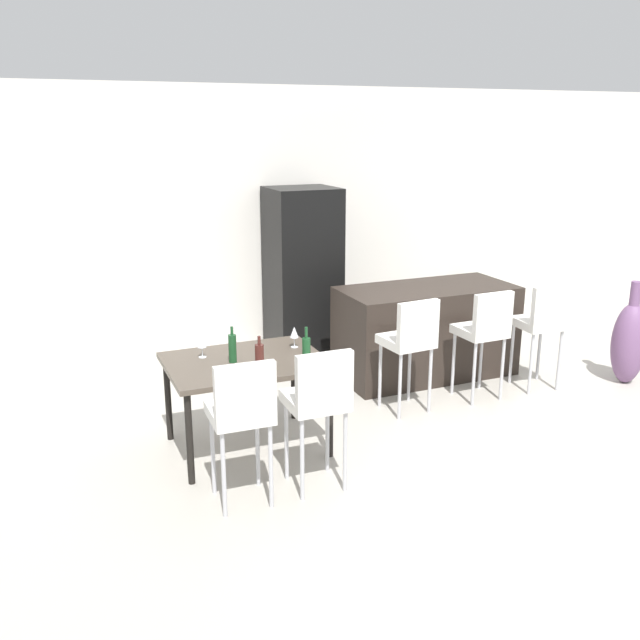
{
  "coord_description": "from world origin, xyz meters",
  "views": [
    {
      "loc": [
        -3.26,
        -4.7,
        2.5
      ],
      "look_at": [
        -1.02,
        0.6,
        0.85
      ],
      "focal_mm": 38.66,
      "sensor_mm": 36.0,
      "label": 1
    }
  ],
  "objects": [
    {
      "name": "ground_plane",
      "position": [
        0.0,
        0.0,
        0.0
      ],
      "size": [
        10.0,
        10.0,
        0.0
      ],
      "primitive_type": "plane",
      "color": "#ADA89E"
    },
    {
      "name": "back_wall",
      "position": [
        0.0,
        2.67,
        1.45
      ],
      "size": [
        10.0,
        0.12,
        2.9
      ],
      "primitive_type": "cube",
      "color": "silver",
      "rests_on": "ground_plane"
    },
    {
      "name": "bar_chair_left",
      "position": [
        -0.3,
        0.27,
        0.7
      ],
      "size": [
        0.43,
        0.43,
        1.05
      ],
      "color": "silver",
      "rests_on": "ground_plane"
    },
    {
      "name": "floor_vase",
      "position": [
        2.07,
        0.06,
        0.42
      ],
      "size": [
        0.34,
        0.34,
        1.03
      ],
      "color": "#704C75",
      "rests_on": "ground_plane"
    },
    {
      "name": "wine_bottle_right",
      "position": [
        -1.82,
        -0.15,
        0.85
      ],
      "size": [
        0.07,
        0.07,
        0.28
      ],
      "color": "#471E19",
      "rests_on": "dining_table"
    },
    {
      "name": "bar_chair_middle",
      "position": [
        0.47,
        0.27,
        0.7
      ],
      "size": [
        0.41,
        0.41,
        1.05
      ],
      "color": "silver",
      "rests_on": "ground_plane"
    },
    {
      "name": "dining_chair_far",
      "position": [
        -1.57,
        -0.67,
        0.7
      ],
      "size": [
        0.41,
        0.41,
        1.05
      ],
      "color": "silver",
      "rests_on": "ground_plane"
    },
    {
      "name": "wine_glass_left",
      "position": [
        -2.13,
        0.34,
        0.86
      ],
      "size": [
        0.07,
        0.07,
        0.17
      ],
      "color": "silver",
      "rests_on": "dining_table"
    },
    {
      "name": "wine_glass_far",
      "position": [
        -1.38,
        0.3,
        0.86
      ],
      "size": [
        0.07,
        0.07,
        0.17
      ],
      "color": "silver",
      "rests_on": "dining_table"
    },
    {
      "name": "wine_bottle_inner",
      "position": [
        -1.94,
        0.14,
        0.85
      ],
      "size": [
        0.06,
        0.06,
        0.28
      ],
      "color": "#194723",
      "rests_on": "dining_table"
    },
    {
      "name": "wine_bottle_middle",
      "position": [
        -1.47,
        -0.19,
        0.86
      ],
      "size": [
        0.06,
        0.06,
        0.32
      ],
      "color": "#194723",
      "rests_on": "dining_table"
    },
    {
      "name": "refrigerator",
      "position": [
        -0.54,
        2.23,
        0.92
      ],
      "size": [
        0.72,
        0.68,
        1.84
      ],
      "primitive_type": "cube",
      "color": "black",
      "rests_on": "ground_plane"
    },
    {
      "name": "potted_plant",
      "position": [
        1.84,
        2.22,
        0.33
      ],
      "size": [
        0.37,
        0.37,
        0.57
      ],
      "color": "#38383D",
      "rests_on": "ground_plane"
    },
    {
      "name": "bar_chair_right",
      "position": [
        1.14,
        0.27,
        0.7
      ],
      "size": [
        0.43,
        0.43,
        1.05
      ],
      "color": "silver",
      "rests_on": "ground_plane"
    },
    {
      "name": "dining_chair_near",
      "position": [
        -2.11,
        -0.67,
        0.7
      ],
      "size": [
        0.41,
        0.41,
        1.05
      ],
      "color": "silver",
      "rests_on": "ground_plane"
    },
    {
      "name": "kitchen_island",
      "position": [
        0.34,
        1.06,
        0.46
      ],
      "size": [
        1.77,
        0.82,
        0.92
      ],
      "primitive_type": "cube",
      "color": "black",
      "rests_on": "ground_plane"
    },
    {
      "name": "dining_table",
      "position": [
        -1.84,
        0.15,
        0.67
      ],
      "size": [
        1.21,
        0.91,
        0.74
      ],
      "color": "#4C4238",
      "rests_on": "ground_plane"
    }
  ]
}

